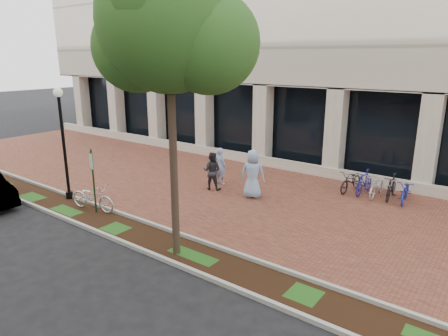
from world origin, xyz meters
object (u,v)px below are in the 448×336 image
Objects in this scene: parking_sign at (92,173)px; bike_rack_cluster at (377,185)px; street_tree at (171,31)px; lamppost at (63,138)px; pedestrian_right at (253,174)px; locked_bicycle at (93,197)px; pedestrian_mid at (212,171)px; pedestrian_left at (220,166)px.

parking_sign reaches higher than bike_rack_cluster.
street_tree is 2.77× the size of bike_rack_cluster.
pedestrian_right is (5.91, 4.58, -1.51)m from lamppost.
locked_bicycle is at bearing 173.22° from street_tree.
pedestrian_right is at bearing -141.82° from bike_rack_cluster.
pedestrian_right is (4.02, 4.78, 0.48)m from locked_bicycle.
bike_rack_cluster is at bearing -163.45° from pedestrian_right.
lamppost reaches higher than pedestrian_mid.
street_tree is at bearing -106.80° from locked_bicycle.
parking_sign is 0.54× the size of lamppost.
pedestrian_left is 2.25m from pedestrian_right.
lamppost is at bearing -174.18° from parking_sign.
pedestrian_right is at bearing 168.11° from pedestrian_left.
pedestrian_right is 5.18m from bike_rack_cluster.
lamppost is 0.54× the size of street_tree.
lamppost is at bearing -141.94° from bike_rack_cluster.
locked_bicycle is at bearing 174.01° from parking_sign.
pedestrian_mid is (0.18, -0.84, -0.01)m from pedestrian_left.
parking_sign is at bearing -7.93° from lamppost.
pedestrian_mid is (-2.85, 5.18, -5.39)m from street_tree.
lamppost is 2.22× the size of pedestrian_right.
pedestrian_mid is at bearing -34.11° from locked_bicycle.
lamppost is at bearing 27.76° from pedestrian_mid.
pedestrian_mid is at bearing -150.64° from bike_rack_cluster.
street_tree is 4.98× the size of pedestrian_mid.
parking_sign is 5.07m from pedestrian_mid.
locked_bicycle is (-0.26, 0.10, -1.01)m from parking_sign.
pedestrian_left reaches higher than bike_rack_cluster.
parking_sign is at bearing -119.76° from locked_bicycle.
parking_sign is at bearing 173.99° from street_tree.
bike_rack_cluster is (4.06, 3.17, -0.53)m from pedestrian_right.
pedestrian_mid is (1.79, 4.69, -0.71)m from parking_sign.
pedestrian_left reaches higher than locked_bicycle.
parking_sign reaches higher than locked_bicycle.
pedestrian_right is (2.14, -0.65, 0.16)m from pedestrian_left.
parking_sign is 5.80m from pedestrian_left.
pedestrian_mid is (2.05, 4.59, 0.31)m from locked_bicycle.
parking_sign is at bearing 78.80° from pedestrian_left.
pedestrian_mid is at bearing 82.87° from parking_sign.
street_tree is at bearing -110.21° from bike_rack_cluster.
parking_sign is at bearing 31.05° from pedestrian_right.
pedestrian_left is 1.01× the size of pedestrian_mid.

